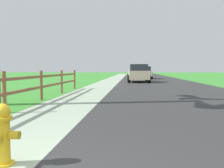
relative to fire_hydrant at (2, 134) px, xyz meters
The scene contains 8 objects.
ground_plane 23.86m from the fire_hydrant, 88.98° to the left, with size 120.00×120.00×0.00m, color #3B9131.
road_asphalt 26.16m from the fire_hydrant, 81.37° to the left, with size 7.00×66.00×0.01m, color #303030.
curb_concrete 25.99m from the fire_hydrant, 95.69° to the left, with size 6.00×66.00×0.01m, color #A1B398.
grass_verge 26.18m from the fire_hydrant, 98.96° to the left, with size 5.00×66.00×0.00m, color #3B9131.
fire_hydrant is the anchor object (origin of this frame).
rail_fence 5.22m from the fire_hydrant, 110.84° to the left, with size 0.11×13.78×1.14m.
parked_suv_beige 19.95m from the fire_hydrant, 83.69° to the left, with size 2.08×4.36×1.63m.
parked_car_silver 28.25m from the fire_hydrant, 83.97° to the left, with size 2.24×4.75×1.52m.
Camera 1 is at (1.18, -1.74, 1.20)m, focal length 39.38 mm.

